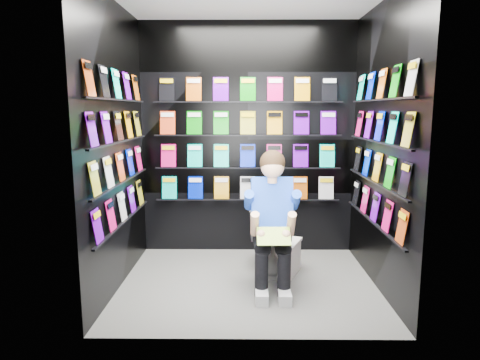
{
  "coord_description": "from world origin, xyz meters",
  "views": [
    {
      "loc": [
        -0.04,
        -3.85,
        1.63
      ],
      "look_at": [
        -0.08,
        0.15,
        0.97
      ],
      "focal_mm": 32.0,
      "sensor_mm": 36.0,
      "label": 1
    }
  ],
  "objects": [
    {
      "name": "longbox",
      "position": [
        0.37,
        0.26,
        0.15
      ],
      "size": [
        0.36,
        0.46,
        0.3
      ],
      "primitive_type": "cube",
      "rotation": [
        0.0,
        0.0,
        -0.38
      ],
      "color": "silver",
      "rests_on": "floor"
    },
    {
      "name": "toilet",
      "position": [
        0.21,
        0.36,
        0.37
      ],
      "size": [
        0.43,
        0.76,
        0.73
      ],
      "primitive_type": "imported",
      "rotation": [
        0.0,
        0.0,
        3.16
      ],
      "color": "white",
      "rests_on": "floor"
    },
    {
      "name": "reader",
      "position": [
        0.21,
        -0.02,
        0.76
      ],
      "size": [
        0.52,
        0.76,
        1.37
      ],
      "primitive_type": null,
      "rotation": [
        0.0,
        0.0,
        0.02
      ],
      "color": "#133FC1",
      "rests_on": "toilet"
    },
    {
      "name": "held_comic",
      "position": [
        0.21,
        -0.37,
        0.58
      ],
      "size": [
        0.29,
        0.17,
        0.12
      ],
      "primitive_type": "cube",
      "rotation": [
        -0.96,
        0.0,
        0.02
      ],
      "color": "green",
      "rests_on": "reader"
    },
    {
      "name": "wall_back",
      "position": [
        0.0,
        1.0,
        1.3
      ],
      "size": [
        2.4,
        0.04,
        2.6
      ],
      "primitive_type": "cube",
      "color": "black",
      "rests_on": "floor"
    },
    {
      "name": "comics_left",
      "position": [
        -1.17,
        0.0,
        1.31
      ],
      "size": [
        0.06,
        1.7,
        1.37
      ],
      "primitive_type": null,
      "color": "#C0540F",
      "rests_on": "wall_left"
    },
    {
      "name": "wall_right",
      "position": [
        1.2,
        0.0,
        1.3
      ],
      "size": [
        0.04,
        2.0,
        2.6
      ],
      "primitive_type": "cube",
      "color": "black",
      "rests_on": "floor"
    },
    {
      "name": "wall_left",
      "position": [
        -1.2,
        0.0,
        1.3
      ],
      "size": [
        0.04,
        2.0,
        2.6
      ],
      "primitive_type": "cube",
      "color": "black",
      "rests_on": "floor"
    },
    {
      "name": "floor",
      "position": [
        0.0,
        0.0,
        0.0
      ],
      "size": [
        2.4,
        2.4,
        0.0
      ],
      "primitive_type": "plane",
      "color": "#5B5B59",
      "rests_on": "ground"
    },
    {
      "name": "wall_front",
      "position": [
        0.0,
        -1.0,
        1.3
      ],
      "size": [
        2.4,
        0.04,
        2.6
      ],
      "primitive_type": "cube",
      "color": "black",
      "rests_on": "floor"
    },
    {
      "name": "comics_right",
      "position": [
        1.17,
        0.0,
        1.31
      ],
      "size": [
        0.06,
        1.7,
        1.37
      ],
      "primitive_type": null,
      "color": "#C0540F",
      "rests_on": "wall_right"
    },
    {
      "name": "comics_back",
      "position": [
        0.0,
        0.97,
        1.31
      ],
      "size": [
        2.1,
        0.06,
        1.37
      ],
      "primitive_type": null,
      "color": "#C0540F",
      "rests_on": "wall_back"
    },
    {
      "name": "longbox_lid",
      "position": [
        0.37,
        0.26,
        0.32
      ],
      "size": [
        0.38,
        0.49,
        0.03
      ],
      "primitive_type": "cube",
      "rotation": [
        0.0,
        0.0,
        -0.38
      ],
      "color": "silver",
      "rests_on": "longbox"
    }
  ]
}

